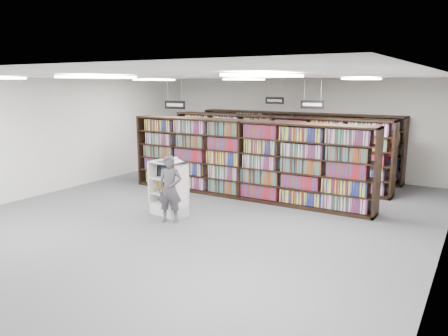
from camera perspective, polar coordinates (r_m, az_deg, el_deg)
The scene contains 19 objects.
floor at distance 10.28m, azimuth -2.83°, elevation -6.33°, with size 12.00×12.00×0.00m, color #4D4D52.
ceiling at distance 9.81m, azimuth -3.01°, elevation 11.81°, with size 10.00×12.00×0.10m, color white.
wall_back at distance 15.23m, azimuth 9.84°, elevation 5.34°, with size 10.00×0.10×3.20m, color silver.
wall_left at distance 13.35m, azimuth -21.07°, elevation 3.99°, with size 0.10×12.00×3.20m, color silver.
wall_right at distance 8.28m, azimuth 27.16°, elevation -0.38°, with size 0.10×12.00×3.20m, color silver.
bookshelf_row_near at distance 11.70m, azimuth 2.58°, elevation 1.10°, with size 7.00×0.60×2.10m.
bookshelf_row_mid at distance 13.47m, azimuth 6.65°, elevation 2.35°, with size 7.00×0.60×2.10m.
bookshelf_row_far at distance 15.02m, azimuth 9.35°, elevation 3.17°, with size 7.00×0.60×2.10m.
aisle_sign_left at distance 11.51m, azimuth -6.42°, elevation 8.30°, with size 0.65×0.02×0.80m.
aisle_sign_right at distance 11.84m, azimuth 11.46°, elevation 8.23°, with size 0.65×0.02×0.80m.
aisle_sign_center at distance 14.44m, azimuth 6.63°, elevation 8.83°, with size 0.65×0.02×0.80m.
troffer_front_center at distance 7.51m, azimuth -16.18°, elevation 11.35°, with size 0.60×1.20×0.04m, color white.
troffer_front_right at distance 5.70m, azimuth 5.32°, elevation 11.97°, with size 0.60×1.20×0.04m, color white.
troffer_back_left at distance 13.22m, azimuth -9.07°, elevation 11.30°, with size 0.60×1.20×0.04m, color white.
troffer_back_center at distance 11.52m, azimuth 2.68°, elevation 11.49°, with size 0.60×1.20×0.04m, color white.
troffer_back_right at distance 10.43m, azimuth 17.61°, elevation 11.05°, with size 0.60×1.20×0.04m, color white.
endcap_display at distance 10.38m, azimuth -7.10°, elevation -3.66°, with size 0.96×0.57×1.27m.
open_book at distance 10.07m, azimuth -6.82°, elevation 0.90°, with size 0.70×0.47×0.13m.
shopper at distance 9.75m, azimuth -7.09°, elevation -2.73°, with size 0.55×0.36×1.51m, color #46414A.
Camera 1 is at (5.49, -8.13, 3.06)m, focal length 35.00 mm.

